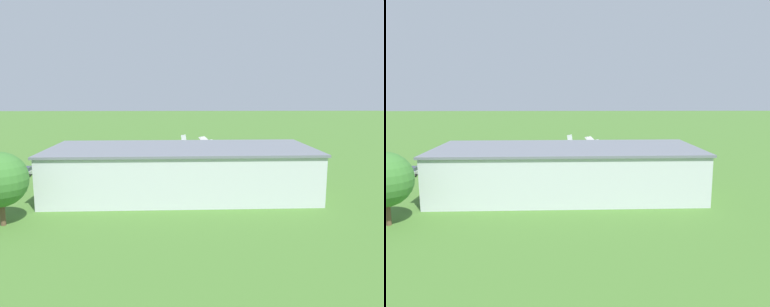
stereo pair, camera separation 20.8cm
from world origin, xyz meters
TOP-DOWN VIEW (x-y plane):
  - ground_plane at (0.00, 0.00)m, footprint 400.00×400.00m
  - hangar at (2.78, 31.45)m, footprint 39.50×17.18m
  - biplane at (-0.96, 2.03)m, footprint 8.09×8.52m
  - car_orange at (23.97, 20.16)m, footprint 1.96×4.21m
  - car_silver at (31.55, 18.13)m, footprint 2.16×4.06m
  - person_watching_takeoff at (17.63, 13.41)m, footprint 0.53×0.53m
  - person_at_fence_line at (-11.49, 13.69)m, footprint 0.41×0.41m
  - person_near_hangar_door at (-16.65, 13.90)m, footprint 0.49×0.49m

SIDE VIEW (x-z plane):
  - ground_plane at x=0.00m, z-range 0.00..0.00m
  - person_at_fence_line at x=-11.49m, z-range -0.01..1.55m
  - person_near_hangar_door at x=-16.65m, z-range -0.01..1.58m
  - person_watching_takeoff at x=17.63m, z-range 0.00..1.65m
  - car_silver at x=31.55m, z-range 0.02..1.66m
  - car_orange at x=23.97m, z-range 0.03..1.68m
  - hangar at x=2.78m, z-range 0.01..7.29m
  - biplane at x=-0.96m, z-range 1.70..5.60m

